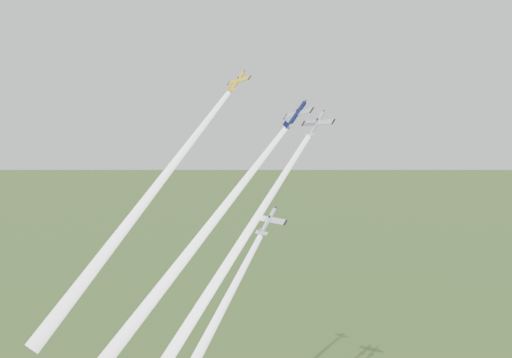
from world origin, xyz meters
name	(u,v)px	position (x,y,z in m)	size (l,w,h in m)	color
plane_yellow	(237,81)	(-8.75, 0.45, 110.51)	(6.88, 6.83, 1.08)	yellow
smoke_trail_yellow	(139,209)	(-14.86, -21.91, 87.19)	(2.60, 2.60, 59.36)	white
plane_navy	(296,115)	(4.46, 1.21, 103.95)	(8.59, 8.52, 1.34)	#0E133E
smoke_trail_navy	(193,248)	(-4.17, -19.99, 80.93)	(2.60, 2.60, 58.52)	white
plane_silver_right	(316,124)	(7.25, 4.23, 102.18)	(7.88, 7.81, 1.23)	silver
smoke_trail_silver_right	(203,303)	(1.26, -24.14, 73.02)	(2.60, 2.60, 75.84)	white
plane_silver_low	(268,221)	(6.20, -11.53, 85.41)	(7.08, 7.02, 1.11)	silver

